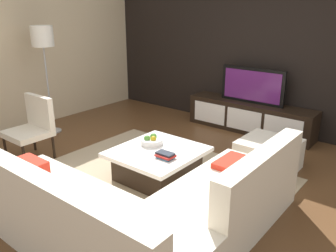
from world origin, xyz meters
TOP-DOWN VIEW (x-y plane):
  - ground_plane at (0.00, 0.00)m, footprint 14.00×14.00m
  - feature_wall_back at (0.00, 2.70)m, footprint 6.40×0.12m
  - side_wall_left at (-3.20, 0.20)m, footprint 0.12×5.20m
  - area_rug at (-0.10, 0.00)m, footprint 2.97×2.41m
  - media_console at (-0.00, 2.40)m, footprint 2.16×0.47m
  - television at (0.00, 2.40)m, footprint 1.10×0.06m
  - sectional_couch at (0.52, -0.88)m, footprint 2.45×2.35m
  - coffee_table at (-0.10, 0.10)m, footprint 0.97×1.03m
  - accent_chair_near at (-1.86, -0.48)m, footprint 0.57×0.52m
  - floor_lamp at (-2.59, 0.27)m, footprint 0.34×0.34m
  - ottoman at (0.86, 1.19)m, footprint 0.70×0.70m
  - fruit_bowl at (-0.28, 0.20)m, footprint 0.28×0.28m
  - book_stack at (0.12, -0.02)m, footprint 0.22×0.15m

SIDE VIEW (x-z plane):
  - ground_plane at x=0.00m, z-range 0.00..0.00m
  - area_rug at x=-0.10m, z-range 0.00..0.01m
  - ottoman at x=0.86m, z-range 0.00..0.40m
  - coffee_table at x=-0.10m, z-range 0.01..0.39m
  - media_console at x=0.00m, z-range 0.00..0.50m
  - sectional_couch at x=0.52m, z-range -0.13..0.69m
  - book_stack at x=0.12m, z-range 0.38..0.44m
  - fruit_bowl at x=-0.28m, z-range 0.36..0.49m
  - accent_chair_near at x=-1.86m, z-range 0.05..0.92m
  - television at x=0.00m, z-range 0.50..1.08m
  - feature_wall_back at x=0.00m, z-range 0.00..2.80m
  - side_wall_left at x=-3.20m, z-range 0.00..2.80m
  - floor_lamp at x=-2.59m, z-range 0.62..2.36m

